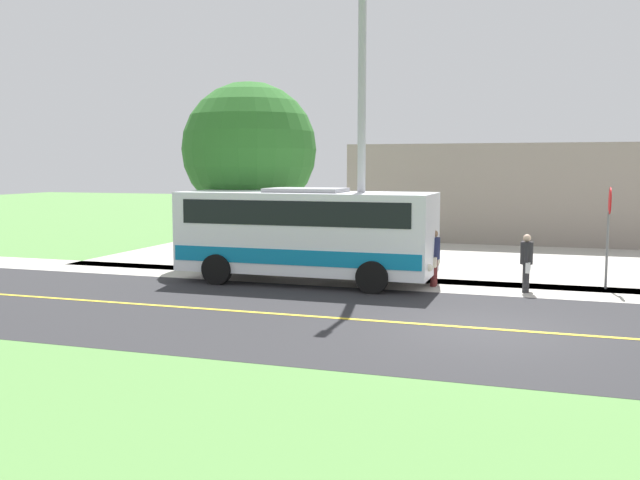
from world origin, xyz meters
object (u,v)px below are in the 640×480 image
Objects in this scene: shuttle_bus_front at (306,230)px; commercial_building at (551,191)px; stop_sign at (609,220)px; tree_curbside at (249,150)px; pedestrian_waiting at (434,256)px; street_light_pole at (361,125)px; pedestrian_with_bags at (527,261)px.

commercial_building is (-16.85, 6.85, 0.66)m from shuttle_bus_front.
tree_curbside reaches higher than stop_sign.
commercial_building is at bearing 157.88° from shuttle_bus_front.
stop_sign is 0.45× the size of tree_curbside.
commercial_building reaches higher than pedestrian_waiting.
shuttle_bus_front is at bearing -77.99° from street_light_pole.
tree_curbside is at bearing -35.33° from commercial_building.
pedestrian_with_bags is 10.24m from tree_curbside.
pedestrian_with_bags is 2.58m from pedestrian_waiting.
stop_sign reaches higher than shuttle_bus_front.
pedestrian_waiting is at bearing -77.19° from stop_sign.
tree_curbside is (-2.55, -9.39, 3.16)m from pedestrian_with_bags.
shuttle_bus_front is 4.70× the size of pedestrian_waiting.
shuttle_bus_front reaches higher than pedestrian_with_bags.
shuttle_bus_front is 2.66× the size of stop_sign.
stop_sign is at bearing 83.57° from tree_curbside.
shuttle_bus_front is at bearing -87.29° from pedestrian_with_bags.
tree_curbside is (-1.30, -11.54, 2.06)m from stop_sign.
shuttle_bus_front is 0.43× the size of commercial_building.
tree_curbside reaches higher than pedestrian_with_bags.
shuttle_bus_front reaches higher than pedestrian_waiting.
pedestrian_waiting is 0.57× the size of stop_sign.
pedestrian_waiting is 0.09× the size of commercial_building.
tree_curbside reaches higher than commercial_building.
shuttle_bus_front is 4.86m from tree_curbside.
street_light_pole is 0.47× the size of commercial_building.
stop_sign is (-1.55, 8.47, 0.41)m from shuttle_bus_front.
shuttle_bus_front is 4.77× the size of pedestrian_with_bags.
commercial_building is at bearing 162.27° from street_light_pole.
street_light_pole reaches higher than pedestrian_waiting.
street_light_pole is at bearing -17.73° from commercial_building.
tree_curbside is (-2.85, -3.07, 2.47)m from shuttle_bus_front.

